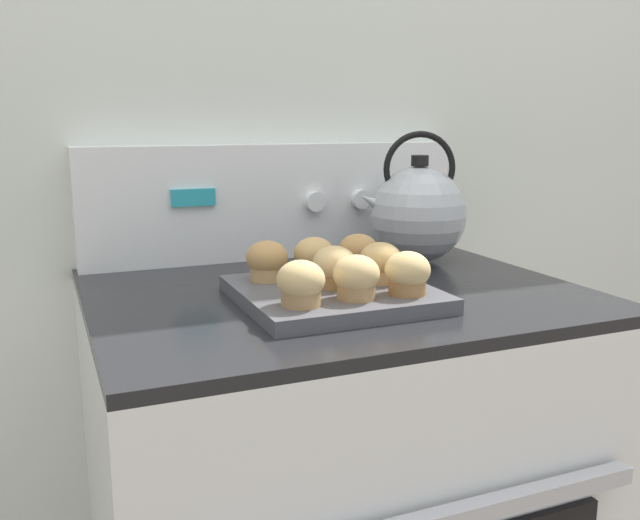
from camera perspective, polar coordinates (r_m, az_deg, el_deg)
The scene contains 12 objects.
wall_back at distance 1.36m, azimuth -4.59°, elevation 11.66°, with size 8.00×0.05×2.40m.
control_panel at distance 1.32m, azimuth -3.72°, elevation 4.98°, with size 0.74×0.07×0.22m.
muffin_pan at distance 1.00m, azimuth 1.08°, elevation -2.87°, with size 0.27×0.27×0.02m.
muffin_r0_c0 at distance 0.89m, azimuth -1.63°, elevation -2.02°, with size 0.06×0.06×0.06m.
muffin_r0_c1 at distance 0.92m, azimuth 3.08°, elevation -1.51°, with size 0.06×0.06×0.06m.
muffin_r0_c2 at distance 0.96m, azimuth 7.38°, elevation -1.15°, with size 0.06×0.06×0.06m.
muffin_r1_c1 at distance 0.99m, azimuth 1.22°, elevation -0.61°, with size 0.06×0.06×0.06m.
muffin_r1_c2 at distance 1.02m, azimuth 5.12°, elevation -0.26°, with size 0.06×0.06×0.06m.
muffin_r2_c0 at distance 1.03m, azimuth -4.48°, elevation -0.10°, with size 0.06×0.06×0.06m.
muffin_r2_c1 at distance 1.06m, azimuth -0.49°, elevation 0.25°, with size 0.06×0.06×0.06m.
muffin_r2_c2 at distance 1.09m, azimuth 3.25°, elevation 0.56°, with size 0.06×0.06×0.06m.
tea_kettle at distance 1.28m, azimuth 8.22°, elevation 3.98°, with size 0.21×0.18×0.24m.
Camera 1 is at (-0.42, -0.63, 1.20)m, focal length 38.00 mm.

